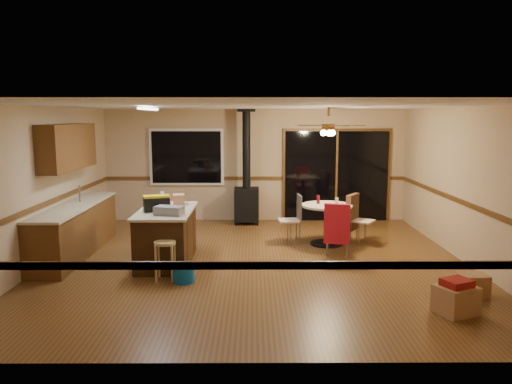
{
  "coord_description": "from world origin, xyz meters",
  "views": [
    {
      "loc": [
        -0.04,
        -8.15,
        2.42
      ],
      "look_at": [
        0.0,
        0.3,
        1.15
      ],
      "focal_mm": 35.0,
      "sensor_mm": 36.0,
      "label": 1
    }
  ],
  "objects_px": {
    "chair_right": "(354,212)",
    "box_corner_b": "(472,285)",
    "wood_stove": "(247,192)",
    "box_corner_a": "(456,300)",
    "blue_bucket": "(184,273)",
    "chair_near": "(337,224)",
    "kitchen_island": "(167,236)",
    "bar_stool": "(165,261)",
    "toolbox_black": "(156,204)",
    "chair_left": "(295,213)",
    "toolbox_grey": "(169,211)",
    "dining_table": "(327,217)",
    "box_under_window": "(174,217)"
  },
  "relations": [
    {
      "from": "chair_right",
      "to": "box_corner_b",
      "type": "height_order",
      "value": "chair_right"
    },
    {
      "from": "wood_stove",
      "to": "box_corner_a",
      "type": "distance_m",
      "value": 5.96
    },
    {
      "from": "blue_bucket",
      "to": "chair_near",
      "type": "height_order",
      "value": "chair_near"
    },
    {
      "from": "kitchen_island",
      "to": "bar_stool",
      "type": "xyz_separation_m",
      "value": [
        0.14,
        -0.92,
        -0.16
      ]
    },
    {
      "from": "toolbox_black",
      "to": "chair_left",
      "type": "bearing_deg",
      "value": 30.37
    },
    {
      "from": "bar_stool",
      "to": "toolbox_grey",
      "type": "bearing_deg",
      "value": 90.73
    },
    {
      "from": "box_corner_a",
      "to": "box_corner_b",
      "type": "height_order",
      "value": "box_corner_a"
    },
    {
      "from": "kitchen_island",
      "to": "dining_table",
      "type": "height_order",
      "value": "kitchen_island"
    },
    {
      "from": "box_under_window",
      "to": "wood_stove",
      "type": "bearing_deg",
      "value": 6.32
    },
    {
      "from": "chair_left",
      "to": "box_under_window",
      "type": "xyz_separation_m",
      "value": [
        -2.58,
        1.6,
        -0.39
      ]
    },
    {
      "from": "bar_stool",
      "to": "chair_right",
      "type": "distance_m",
      "value": 3.96
    },
    {
      "from": "chair_left",
      "to": "box_corner_b",
      "type": "bearing_deg",
      "value": -52.85
    },
    {
      "from": "bar_stool",
      "to": "box_corner_a",
      "type": "distance_m",
      "value": 4.06
    },
    {
      "from": "toolbox_black",
      "to": "bar_stool",
      "type": "height_order",
      "value": "toolbox_black"
    },
    {
      "from": "kitchen_island",
      "to": "box_corner_b",
      "type": "relative_size",
      "value": 4.45
    },
    {
      "from": "chair_right",
      "to": "box_corner_b",
      "type": "bearing_deg",
      "value": -70.29
    },
    {
      "from": "toolbox_black",
      "to": "blue_bucket",
      "type": "height_order",
      "value": "toolbox_black"
    },
    {
      "from": "kitchen_island",
      "to": "chair_near",
      "type": "bearing_deg",
      "value": 5.53
    },
    {
      "from": "wood_stove",
      "to": "dining_table",
      "type": "bearing_deg",
      "value": -50.69
    },
    {
      "from": "kitchen_island",
      "to": "toolbox_black",
      "type": "height_order",
      "value": "toolbox_black"
    },
    {
      "from": "blue_bucket",
      "to": "bar_stool",
      "type": "bearing_deg",
      "value": 159.88
    },
    {
      "from": "chair_right",
      "to": "box_corner_b",
      "type": "xyz_separation_m",
      "value": [
        1.05,
        -2.93,
        -0.44
      ]
    },
    {
      "from": "blue_bucket",
      "to": "kitchen_island",
      "type": "bearing_deg",
      "value": 112.35
    },
    {
      "from": "toolbox_grey",
      "to": "box_under_window",
      "type": "distance_m",
      "value": 3.44
    },
    {
      "from": "toolbox_black",
      "to": "dining_table",
      "type": "bearing_deg",
      "value": 23.37
    },
    {
      "from": "chair_near",
      "to": "chair_right",
      "type": "relative_size",
      "value": 1.0
    },
    {
      "from": "bar_stool",
      "to": "chair_right",
      "type": "height_order",
      "value": "chair_right"
    },
    {
      "from": "kitchen_island",
      "to": "box_corner_b",
      "type": "height_order",
      "value": "kitchen_island"
    },
    {
      "from": "toolbox_grey",
      "to": "toolbox_black",
      "type": "height_order",
      "value": "toolbox_black"
    },
    {
      "from": "dining_table",
      "to": "box_corner_a",
      "type": "distance_m",
      "value": 3.6
    },
    {
      "from": "box_under_window",
      "to": "toolbox_black",
      "type": "bearing_deg",
      "value": -86.26
    },
    {
      "from": "chair_near",
      "to": "box_corner_b",
      "type": "bearing_deg",
      "value": -51.02
    },
    {
      "from": "wood_stove",
      "to": "toolbox_black",
      "type": "relative_size",
      "value": 6.14
    },
    {
      "from": "bar_stool",
      "to": "box_corner_b",
      "type": "bearing_deg",
      "value": -9.24
    },
    {
      "from": "toolbox_black",
      "to": "blue_bucket",
      "type": "bearing_deg",
      "value": -58.52
    },
    {
      "from": "chair_right",
      "to": "box_corner_b",
      "type": "relative_size",
      "value": 1.85
    },
    {
      "from": "toolbox_grey",
      "to": "blue_bucket",
      "type": "height_order",
      "value": "toolbox_grey"
    },
    {
      "from": "bar_stool",
      "to": "box_under_window",
      "type": "relative_size",
      "value": 1.16
    },
    {
      "from": "wood_stove",
      "to": "chair_near",
      "type": "height_order",
      "value": "wood_stove"
    },
    {
      "from": "dining_table",
      "to": "chair_near",
      "type": "height_order",
      "value": "chair_near"
    },
    {
      "from": "blue_bucket",
      "to": "box_under_window",
      "type": "bearing_deg",
      "value": 100.84
    },
    {
      "from": "toolbox_black",
      "to": "blue_bucket",
      "type": "distance_m",
      "value": 1.37
    },
    {
      "from": "chair_right",
      "to": "dining_table",
      "type": "bearing_deg",
      "value": -164.81
    },
    {
      "from": "toolbox_grey",
      "to": "chair_right",
      "type": "height_order",
      "value": "toolbox_grey"
    },
    {
      "from": "toolbox_black",
      "to": "dining_table",
      "type": "height_order",
      "value": "toolbox_black"
    },
    {
      "from": "blue_bucket",
      "to": "dining_table",
      "type": "height_order",
      "value": "dining_table"
    },
    {
      "from": "chair_left",
      "to": "box_under_window",
      "type": "bearing_deg",
      "value": 148.14
    },
    {
      "from": "bar_stool",
      "to": "chair_near",
      "type": "xyz_separation_m",
      "value": [
        2.77,
        1.2,
        0.3
      ]
    },
    {
      "from": "chair_left",
      "to": "chair_right",
      "type": "xyz_separation_m",
      "value": [
        1.14,
        0.04,
        0.01
      ]
    },
    {
      "from": "dining_table",
      "to": "box_corner_b",
      "type": "xyz_separation_m",
      "value": [
        1.6,
        -2.78,
        -0.38
      ]
    }
  ]
}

